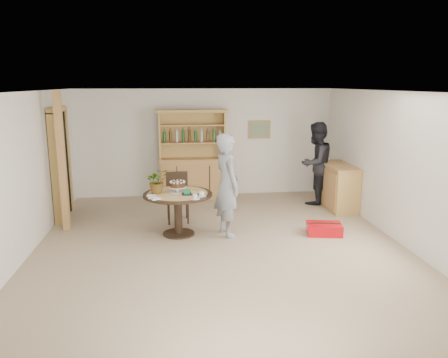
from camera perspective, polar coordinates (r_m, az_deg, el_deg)
ground at (r=7.23m, az=-0.48°, el=-8.88°), size 7.00×7.00×0.00m
room_shell at (r=6.80m, az=-0.48°, el=4.95°), size 6.04×7.04×2.52m
doorway at (r=9.10m, az=-20.60°, el=2.03°), size 0.13×1.10×2.18m
pine_post at (r=8.26m, az=-20.41°, el=2.06°), size 0.12×0.12×2.50m
hutch at (r=10.13m, az=-4.10°, el=1.38°), size 1.62×0.54×2.04m
sideboard at (r=9.60m, az=14.71°, el=-0.95°), size 0.54×1.26×0.94m
dining_table at (r=7.66m, az=-6.04°, el=-2.94°), size 1.20×1.20×0.76m
dining_chair at (r=8.48m, az=-6.11°, el=-1.91°), size 0.44×0.44×0.95m
birthday_cake at (r=7.64m, az=-6.09°, el=-0.83°), size 0.30×0.30×0.20m
flower_vase at (r=7.63m, az=-8.73°, el=-0.25°), size 0.47×0.44×0.42m
gift_tray at (r=7.50m, az=-4.42°, el=-1.81°), size 0.30×0.20×0.08m
coffee_cup_a at (r=7.35m, az=-2.93°, el=-1.97°), size 0.15×0.15×0.09m
coffee_cup_b at (r=7.18m, az=-3.80°, el=-2.37°), size 0.15×0.15×0.08m
napkins at (r=7.32m, az=-9.25°, el=-2.37°), size 0.24×0.33×0.03m
teen_boy at (r=7.54m, az=0.39°, el=-0.81°), size 0.60×0.75×1.80m
adult_person at (r=9.77m, az=11.88°, el=2.02°), size 1.11×1.07×1.81m
red_suitcase at (r=7.97m, az=12.94°, el=-6.37°), size 0.66×0.50×0.21m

